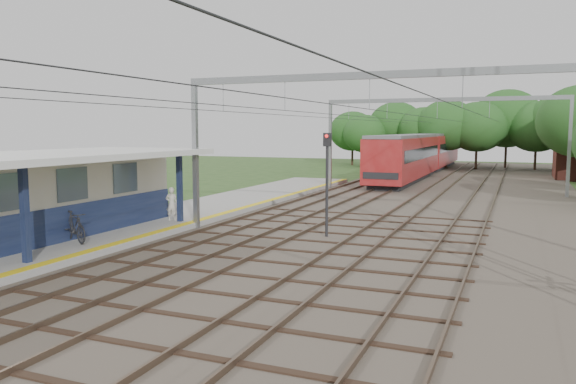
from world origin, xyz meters
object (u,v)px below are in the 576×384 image
Objects in this scene: train at (423,152)px; person at (172,204)px; bicycle at (74,227)px; signal_post at (327,171)px.

person is at bearing -98.79° from train.
person is 0.80× the size of bicycle.
signal_post reaches higher than person.
train is 8.67× the size of signal_post.
signal_post reaches higher than bicycle.
signal_post reaches higher than train.
signal_post is (7.71, 0.22, 1.75)m from person.
person is 0.04× the size of train.
train is at bearing -113.49° from person.
person is 5.87m from bicycle.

